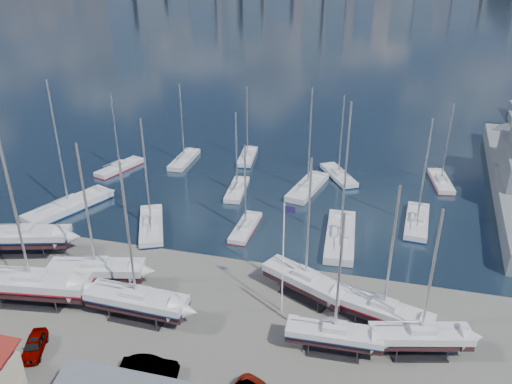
# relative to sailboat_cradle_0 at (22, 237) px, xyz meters

# --- Properties ---
(ground) EXTENTS (1400.00, 1400.00, 0.00)m
(ground) POSITION_rel_sailboat_cradle_0_xyz_m (23.89, -5.23, -2.13)
(ground) COLOR #605E59
(ground) RESTS_ON ground
(water) EXTENTS (1400.00, 600.00, 0.40)m
(water) POSITION_rel_sailboat_cradle_0_xyz_m (23.89, 304.77, -2.28)
(water) COLOR #1A2F3D
(water) RESTS_ON ground
(sailboat_cradle_0) EXTENTS (11.10, 5.81, 17.18)m
(sailboat_cradle_0) POSITION_rel_sailboat_cradle_0_xyz_m (0.00, 0.00, 0.00)
(sailboat_cradle_0) COLOR #2D2D33
(sailboat_cradle_0) RESTS_ON ground
(sailboat_cradle_1) EXTENTS (11.70, 4.73, 18.20)m
(sailboat_cradle_1) POSITION_rel_sailboat_cradle_0_xyz_m (6.98, -7.63, 0.05)
(sailboat_cradle_1) COLOR #2D2D33
(sailboat_cradle_1) RESTS_ON ground
(sailboat_cradle_2) EXTENTS (9.94, 4.81, 15.67)m
(sailboat_cradle_2) POSITION_rel_sailboat_cradle_0_xyz_m (11.67, -3.73, -0.07)
(sailboat_cradle_2) COLOR #2D2D33
(sailboat_cradle_2) RESTS_ON ground
(sailboat_cradle_3) EXTENTS (9.84, 3.06, 15.78)m
(sailboat_cradle_3) POSITION_rel_sailboat_cradle_0_xyz_m (17.93, -7.32, -0.07)
(sailboat_cradle_3) COLOR #2D2D33
(sailboat_cradle_3) RESTS_ON ground
(sailboat_cradle_4) EXTENTS (9.28, 6.38, 14.95)m
(sailboat_cradle_4) POSITION_rel_sailboat_cradle_0_xyz_m (32.56, -0.33, -0.11)
(sailboat_cradle_4) COLOR #2D2D33
(sailboat_cradle_4) RESTS_ON ground
(sailboat_cradle_5) EXTENTS (8.28, 2.59, 13.46)m
(sailboat_cradle_5) POSITION_rel_sailboat_cradle_0_xyz_m (36.14, -7.27, -0.19)
(sailboat_cradle_5) COLOR #2D2D33
(sailboat_cradle_5) RESTS_ON ground
(sailboat_cradle_6) EXTENTS (9.16, 4.95, 14.39)m
(sailboat_cradle_6) POSITION_rel_sailboat_cradle_0_xyz_m (40.10, -3.14, -0.14)
(sailboat_cradle_6) COLOR #2D2D33
(sailboat_cradle_6) RESTS_ON ground
(sailboat_cradle_7) EXTENTS (8.77, 4.32, 13.95)m
(sailboat_cradle_7) POSITION_rel_sailboat_cradle_0_xyz_m (43.21, -5.70, -0.16)
(sailboat_cradle_7) COLOR #2D2D33
(sailboat_cradle_7) RESTS_ON ground
(sailboat_moored_0) EXTENTS (7.90, 12.70, 18.41)m
(sailboat_moored_0) POSITION_rel_sailboat_cradle_0_xyz_m (-1.29, 10.86, -1.82)
(sailboat_moored_0) COLOR black
(sailboat_moored_0) RESTS_ON water
(sailboat_moored_1) EXTENTS (5.02, 9.16, 13.19)m
(sailboat_moored_1) POSITION_rel_sailboat_cradle_0_xyz_m (-1.54, 25.32, -1.82)
(sailboat_moored_1) COLOR black
(sailboat_moored_1) RESTS_ON water
(sailboat_moored_2) EXTENTS (2.79, 9.15, 13.71)m
(sailboat_moored_2) POSITION_rel_sailboat_cradle_0_xyz_m (7.22, 31.02, -1.81)
(sailboat_moored_2) COLOR black
(sailboat_moored_2) RESTS_ON water
(sailboat_moored_3) EXTENTS (6.76, 10.28, 14.99)m
(sailboat_moored_3) POSITION_rel_sailboat_cradle_0_xyz_m (11.68, 8.82, -1.82)
(sailboat_moored_3) COLOR black
(sailboat_moored_3) RESTS_ON water
(sailboat_moored_4) EXTENTS (3.06, 8.40, 12.41)m
(sailboat_moored_4) POSITION_rel_sailboat_cradle_0_xyz_m (19.04, 21.88, -1.81)
(sailboat_moored_4) COLOR black
(sailboat_moored_4) RESTS_ON water
(sailboat_moored_5) EXTENTS (3.37, 8.84, 12.89)m
(sailboat_moored_5) POSITION_rel_sailboat_cradle_0_xyz_m (17.05, 34.90, -1.82)
(sailboat_moored_5) COLOR black
(sailboat_moored_5) RESTS_ON water
(sailboat_moored_6) EXTENTS (2.41, 7.93, 11.78)m
(sailboat_moored_6) POSITION_rel_sailboat_cradle_0_xyz_m (23.21, 11.38, -1.82)
(sailboat_moored_6) COLOR black
(sailboat_moored_6) RESTS_ON water
(sailboat_moored_7) EXTENTS (5.07, 10.86, 15.83)m
(sailboat_moored_7) POSITION_rel_sailboat_cradle_0_xyz_m (28.83, 25.02, -1.81)
(sailboat_moored_7) COLOR black
(sailboat_moored_7) RESTS_ON water
(sailboat_moored_8) EXTENTS (6.72, 9.11, 13.53)m
(sailboat_moored_8) POSITION_rel_sailboat_cradle_0_xyz_m (32.73, 30.73, -1.82)
(sailboat_moored_8) COLOR black
(sailboat_moored_8) RESTS_ON water
(sailboat_moored_9) EXTENTS (3.95, 11.96, 17.81)m
(sailboat_moored_9) POSITION_rel_sailboat_cradle_0_xyz_m (34.88, 11.80, -1.81)
(sailboat_moored_9) COLOR black
(sailboat_moored_9) RESTS_ON water
(sailboat_moored_10) EXTENTS (3.51, 9.96, 14.61)m
(sailboat_moored_10) POSITION_rel_sailboat_cradle_0_xyz_m (43.92, 18.13, -1.82)
(sailboat_moored_10) COLOR black
(sailboat_moored_10) RESTS_ON water
(sailboat_moored_11) EXTENTS (3.53, 8.85, 12.86)m
(sailboat_moored_11) POSITION_rel_sailboat_cradle_0_xyz_m (47.86, 32.26, -1.82)
(sailboat_moored_11) COLOR black
(sailboat_moored_11) RESTS_ON water
(car_a) EXTENTS (3.01, 4.38, 1.38)m
(car_a) POSITION_rel_sailboat_cradle_0_xyz_m (11.30, -13.57, -1.44)
(car_a) COLOR gray
(car_a) RESTS_ON ground
(car_b) EXTENTS (4.93, 2.49, 1.55)m
(car_b) POSITION_rel_sailboat_cradle_0_xyz_m (22.04, -13.62, -1.36)
(car_b) COLOR gray
(car_b) RESTS_ON ground
(flagpole) EXTENTS (1.02, 0.12, 11.56)m
(flagpole) POSITION_rel_sailboat_cradle_0_xyz_m (30.82, -2.90, 4.50)
(flagpole) COLOR white
(flagpole) RESTS_ON ground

